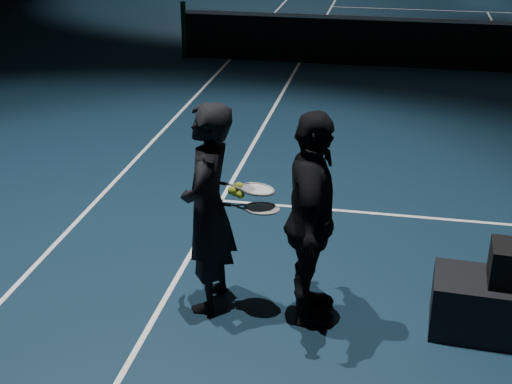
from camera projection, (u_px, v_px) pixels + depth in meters
The scene contains 6 objects.
net_post_left at pixel (184, 30), 13.93m from camera, with size 0.10×0.10×1.10m, color black.
player_a at pixel (208, 209), 5.78m from camera, with size 0.65×0.43×1.79m, color black.
player_b at pixel (311, 221), 5.58m from camera, with size 1.05×0.44×1.79m, color black.
racket_lower at pixel (262, 209), 5.65m from camera, with size 0.68×0.22×0.03m, color black, non-canonical shape.
racket_upper at pixel (257, 189), 5.64m from camera, with size 0.68×0.22×0.03m, color black, non-canonical shape.
tennis_balls at pixel (238, 191), 5.65m from camera, with size 0.12×0.10×0.12m, color #A7C028, non-canonical shape.
Camera 1 is at (-2.32, -13.47, 3.40)m, focal length 50.00 mm.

